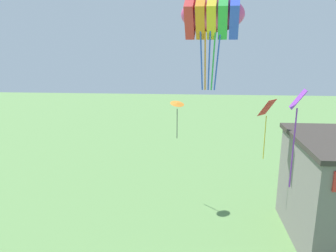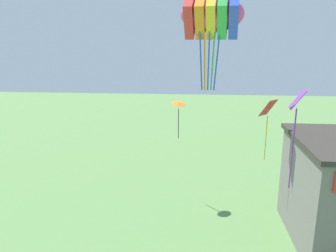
# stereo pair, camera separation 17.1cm
# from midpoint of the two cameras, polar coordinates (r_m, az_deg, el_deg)

# --- Properties ---
(kite_rainbow_parafoil) EXTENTS (2.46, 1.97, 3.59)m
(kite_rainbow_parafoil) POSITION_cam_midpoint_polar(r_m,az_deg,el_deg) (12.44, 8.08, 18.67)
(kite_rainbow_parafoil) COLOR #E54C8C
(kite_purple_streamer) EXTENTS (0.54, 0.62, 3.53)m
(kite_purple_streamer) POSITION_cam_midpoint_polar(r_m,az_deg,el_deg) (11.95, 21.66, 0.59)
(kite_purple_streamer) COLOR purple
(kite_orange_delta) EXTENTS (1.27, 1.26, 2.57)m
(kite_orange_delta) POSITION_cam_midpoint_polar(r_m,az_deg,el_deg) (21.59, 2.08, 3.68)
(kite_orange_delta) COLOR orange
(kite_red_diamond) EXTENTS (1.07, 1.08, 3.52)m
(kite_red_diamond) POSITION_cam_midpoint_polar(r_m,az_deg,el_deg) (19.12, 17.20, 1.77)
(kite_red_diamond) COLOR red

